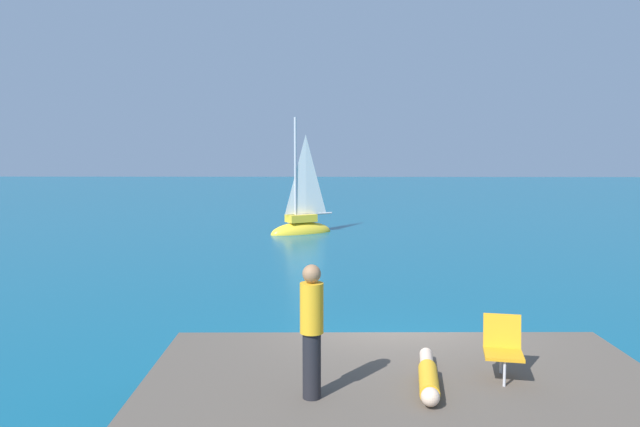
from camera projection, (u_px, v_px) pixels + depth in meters
The scene contains 8 objects.
ground_plane at pixel (394, 369), 10.76m from camera, with size 160.00×160.00×0.00m, color #0F5675.
shore_ledge at pixel (403, 411), 7.96m from camera, with size 6.76×4.06×0.88m, color brown.
boulder_seaward at pixel (460, 377), 10.36m from camera, with size 1.26×1.01×0.70m, color #4C4D46.
boulder_inland at pixel (225, 379), 10.29m from camera, with size 1.35×1.08×0.74m, color brown.
sailboat_near at pixel (301, 226), 28.45m from camera, with size 3.20×2.48×5.89m.
person_sunbather at pixel (428, 377), 7.65m from camera, with size 0.40×1.76×0.25m.
person_standing at pixel (312, 327), 7.21m from camera, with size 0.28×0.28×1.62m.
beach_chair at pixel (503, 344), 7.93m from camera, with size 0.58×0.67×0.80m.
Camera 1 is at (-1.09, -10.45, 3.83)m, focal length 34.24 mm.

